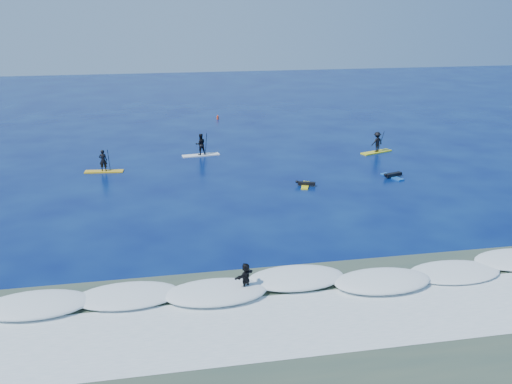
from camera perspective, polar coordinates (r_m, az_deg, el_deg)
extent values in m
plane|color=#030C47|center=(36.36, -1.28, -2.44)|extent=(160.00, 160.00, 0.00)
cube|color=#35493C|center=(24.08, 4.50, -14.14)|extent=(90.00, 13.00, 0.01)
cube|color=white|center=(27.42, 2.28, -9.76)|extent=(40.00, 6.00, 0.30)
cube|color=silver|center=(24.90, 3.88, -12.95)|extent=(34.00, 5.00, 0.02)
cube|color=yellow|center=(47.44, -14.95, 2.01)|extent=(3.09, 1.07, 0.10)
imported|color=black|center=(47.20, -15.04, 3.08)|extent=(0.68, 0.48, 1.74)
cylinder|color=black|center=(47.14, -14.49, 3.03)|extent=(0.12, 0.70, 2.03)
cube|color=black|center=(47.39, -14.40, 1.91)|extent=(0.12, 0.03, 0.30)
cube|color=white|center=(51.03, -5.53, 3.70)|extent=(3.37, 1.24, 0.11)
imported|color=black|center=(50.79, -5.57, 4.79)|extent=(1.00, 0.83, 1.89)
cylinder|color=black|center=(50.91, -5.02, 4.76)|extent=(0.15, 0.76, 2.20)
cube|color=black|center=(51.17, -4.99, 3.63)|extent=(0.13, 0.03, 0.33)
cube|color=yellow|center=(53.01, 11.94, 3.94)|extent=(3.22, 1.86, 0.10)
imported|color=black|center=(52.78, 12.01, 4.94)|extent=(1.33, 1.05, 1.81)
cylinder|color=black|center=(53.12, 12.37, 4.93)|extent=(0.30, 0.69, 2.11)
cube|color=black|center=(53.35, 12.30, 3.89)|extent=(0.13, 0.03, 0.31)
cube|color=yellow|center=(42.46, 4.96, 0.66)|extent=(1.11, 1.93, 0.09)
cube|color=black|center=(42.41, 5.08, 0.85)|extent=(1.33, 0.76, 0.21)
sphere|color=black|center=(42.44, 4.10, 1.01)|extent=(0.21, 0.21, 0.21)
cube|color=#1652AB|center=(45.65, 13.46, 1.49)|extent=(1.22, 2.21, 0.10)
cube|color=black|center=(45.67, 13.57, 1.72)|extent=(1.52, 0.84, 0.24)
sphere|color=black|center=(45.10, 12.80, 1.70)|extent=(0.24, 0.24, 0.24)
cube|color=white|center=(26.96, -1.03, -9.79)|extent=(1.86, 1.68, 0.10)
imported|color=black|center=(26.63, -1.04, -8.43)|extent=(1.19, 1.09, 1.32)
cylinder|color=#ED3B15|center=(67.13, -3.85, 7.42)|extent=(0.24, 0.24, 0.39)
cone|color=#ED3B15|center=(67.07, -3.86, 7.67)|extent=(0.17, 0.17, 0.19)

